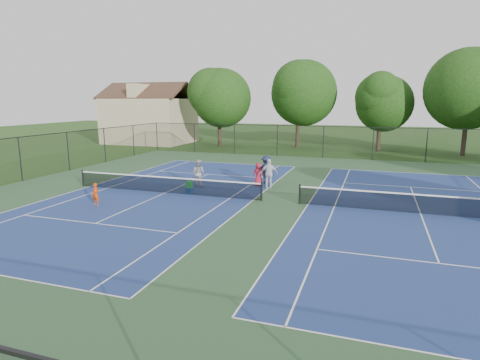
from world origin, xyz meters
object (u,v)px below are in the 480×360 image
(bystander_a, at_px, (269,173))
(bystander_c, at_px, (258,174))
(tree_back_b, at_px, (299,90))
(clapboard_house, at_px, (150,119))
(ball_hopper, at_px, (189,185))
(tree_back_d, at_px, (470,85))
(bystander_b, at_px, (266,170))
(tree_back_a, at_px, (219,95))
(instructor, at_px, (198,173))
(ball_crate, at_px, (189,190))
(child_player, at_px, (96,194))
(tree_back_c, at_px, (381,100))

(bystander_a, distance_m, bystander_c, 0.89)
(tree_back_b, bearing_deg, clapboard_house, -176.99)
(tree_back_b, height_order, ball_hopper, tree_back_b)
(tree_back_d, relative_size, bystander_b, 5.50)
(tree_back_a, height_order, bystander_a, tree_back_a)
(tree_back_d, xyz_separation_m, clapboard_house, (-36.00, 1.00, -3.73))
(bystander_b, bearing_deg, instructor, 56.16)
(tree_back_b, relative_size, ball_crate, 26.52)
(clapboard_house, bearing_deg, child_player, -64.08)
(instructor, height_order, ball_crate, instructor)
(tree_back_c, bearing_deg, tree_back_d, -7.13)
(bystander_b, distance_m, ball_crate, 5.51)
(tree_back_b, height_order, bystander_a, tree_back_b)
(instructor, xyz_separation_m, ball_hopper, (0.26, -1.89, -0.35))
(tree_back_b, relative_size, bystander_a, 5.45)
(tree_back_d, height_order, child_player, tree_back_d)
(ball_crate, bearing_deg, clapboard_house, 125.25)
(tree_back_b, height_order, child_player, tree_back_b)
(clapboard_house, distance_m, instructor, 28.48)
(tree_back_c, distance_m, tree_back_d, 8.17)
(tree_back_d, relative_size, bystander_c, 6.83)
(tree_back_c, relative_size, ball_crate, 22.20)
(bystander_a, bearing_deg, ball_crate, 21.98)
(bystander_b, bearing_deg, child_player, 76.57)
(bystander_a, height_order, ball_hopper, bystander_a)
(instructor, relative_size, bystander_c, 1.15)
(child_player, distance_m, bystander_a, 10.35)
(tree_back_a, height_order, instructor, tree_back_a)
(tree_back_c, relative_size, clapboard_house, 0.78)
(tree_back_c, distance_m, clapboard_house, 28.10)
(child_player, height_order, ball_hopper, child_player)
(tree_back_a, relative_size, child_player, 7.69)
(tree_back_a, height_order, tree_back_c, tree_back_a)
(instructor, relative_size, bystander_a, 0.95)
(tree_back_a, distance_m, bystander_b, 22.99)
(bystander_a, distance_m, ball_crate, 5.13)
(instructor, xyz_separation_m, bystander_a, (4.40, 1.05, 0.05))
(tree_back_c, distance_m, ball_crate, 27.29)
(tree_back_a, xyz_separation_m, bystander_c, (10.69, -20.27, -5.28))
(bystander_b, relative_size, bystander_c, 1.24)
(tree_back_a, relative_size, ball_crate, 24.20)
(tree_back_d, xyz_separation_m, bystander_a, (-14.51, -20.62, -5.90))
(child_player, height_order, ball_crate, child_player)
(bystander_b, bearing_deg, ball_hopper, 75.20)
(tree_back_c, distance_m, instructor, 25.58)
(tree_back_c, distance_m, child_player, 32.33)
(tree_back_a, xyz_separation_m, tree_back_b, (9.00, 2.00, 0.56))
(clapboard_house, distance_m, bystander_b, 29.45)
(bystander_a, xyz_separation_m, bystander_c, (-0.80, 0.36, -0.16))
(tree_back_a, height_order, clapboard_house, tree_back_a)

